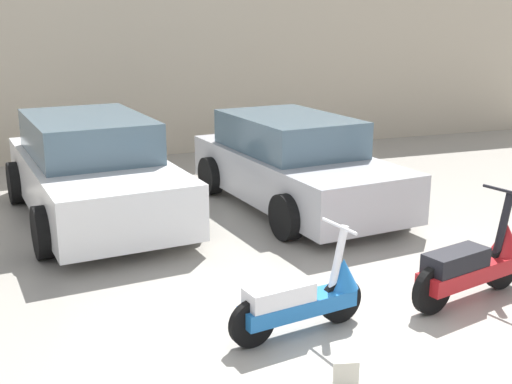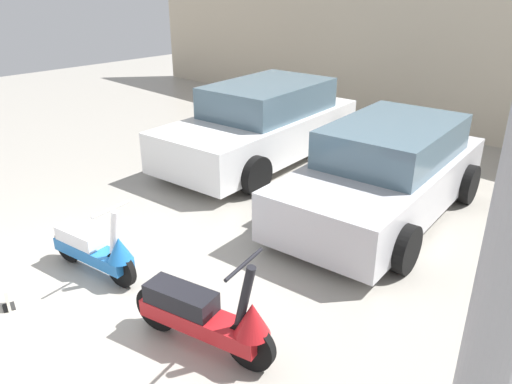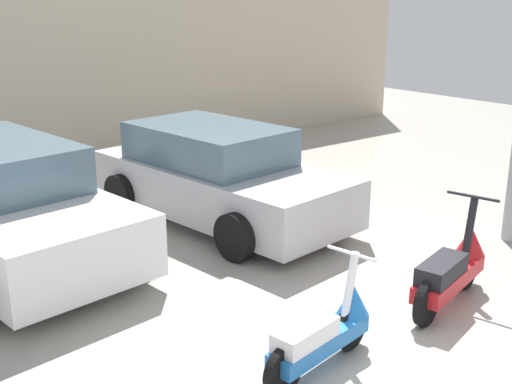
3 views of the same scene
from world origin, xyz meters
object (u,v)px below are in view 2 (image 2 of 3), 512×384
(scooter_front_right, at_px, (207,316))
(car_rear_left, at_px, (262,124))
(scooter_front_left, at_px, (96,249))
(placard_near_left_scooter, at_px, (7,299))
(car_rear_center, at_px, (385,173))

(scooter_front_right, xyz_separation_m, car_rear_left, (-3.32, 4.21, 0.30))
(scooter_front_left, xyz_separation_m, scooter_front_right, (1.93, 0.07, 0.04))
(scooter_front_right, height_order, placard_near_left_scooter, scooter_front_right)
(car_rear_left, bearing_deg, scooter_front_left, 11.52)
(car_rear_center, relative_size, placard_near_left_scooter, 16.14)
(car_rear_left, height_order, car_rear_center, car_rear_left)
(scooter_front_left, distance_m, car_rear_center, 4.12)
(placard_near_left_scooter, bearing_deg, scooter_front_left, 84.14)
(scooter_front_left, relative_size, car_rear_center, 0.33)
(scooter_front_left, xyz_separation_m, car_rear_left, (-1.39, 4.28, 0.34))
(car_rear_center, bearing_deg, placard_near_left_scooter, -25.60)
(car_rear_center, height_order, placard_near_left_scooter, car_rear_center)
(scooter_front_left, bearing_deg, car_rear_left, 98.48)
(scooter_front_left, bearing_deg, placard_near_left_scooter, -105.36)
(car_rear_center, bearing_deg, car_rear_left, -105.96)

